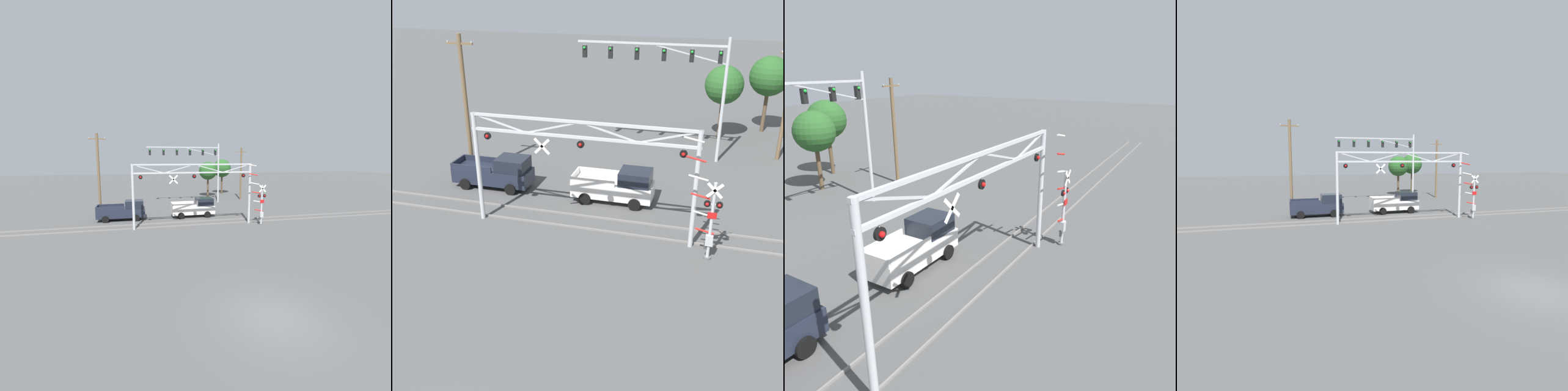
% 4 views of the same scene
% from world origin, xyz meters
% --- Properties ---
extents(ground_plane, '(200.00, 200.00, 0.00)m').
position_xyz_m(ground_plane, '(0.00, 0.00, 0.00)').
color(ground_plane, '#4C4C4C').
extents(rail_track_near, '(80.00, 0.08, 0.10)m').
position_xyz_m(rail_track_near, '(0.00, 15.80, 0.05)').
color(rail_track_near, gray).
rests_on(rail_track_near, ground_plane).
extents(rail_track_far, '(80.00, 0.08, 0.10)m').
position_xyz_m(rail_track_far, '(0.00, 17.24, 0.05)').
color(rail_track_far, gray).
rests_on(rail_track_far, ground_plane).
extents(crossing_gantry, '(11.95, 0.28, 6.21)m').
position_xyz_m(crossing_gantry, '(-0.01, 15.52, 4.26)').
color(crossing_gantry, '#B7BABF').
rests_on(crossing_gantry, ground_plane).
extents(crossing_signal_mast, '(2.07, 0.35, 6.19)m').
position_xyz_m(crossing_signal_mast, '(6.65, 14.55, 2.14)').
color(crossing_signal_mast, '#B7BABF').
rests_on(crossing_signal_mast, ground_plane).
extents(traffic_signal_span, '(10.75, 0.39, 8.85)m').
position_xyz_m(traffic_signal_span, '(3.70, 28.47, 6.33)').
color(traffic_signal_span, '#B7BABF').
rests_on(traffic_signal_span, ground_plane).
extents(pickup_truck_lead, '(4.90, 2.09, 2.14)m').
position_xyz_m(pickup_truck_lead, '(1.05, 19.76, 1.02)').
color(pickup_truck_lead, silver).
rests_on(pickup_truck_lead, ground_plane).
extents(pickup_truck_following, '(5.08, 2.09, 2.14)m').
position_xyz_m(pickup_truck_following, '(-6.93, 19.81, 1.02)').
color(pickup_truck_following, '#1E2333').
rests_on(pickup_truck_following, ground_plane).
extents(utility_pole_left, '(1.80, 0.28, 9.40)m').
position_xyz_m(utility_pole_left, '(-9.53, 21.29, 4.85)').
color(utility_pole_left, brown).
rests_on(utility_pole_left, ground_plane).
extents(utility_pole_right, '(1.80, 0.28, 8.32)m').
position_xyz_m(utility_pole_right, '(11.03, 30.15, 4.31)').
color(utility_pole_right, brown).
rests_on(utility_pole_right, ground_plane).
extents(background_tree_beyond_span, '(3.08, 3.08, 6.08)m').
position_xyz_m(background_tree_beyond_span, '(6.59, 34.00, 4.50)').
color(background_tree_beyond_span, brown).
rests_on(background_tree_beyond_span, ground_plane).
extents(background_tree_far_left_verge, '(3.32, 3.32, 6.48)m').
position_xyz_m(background_tree_far_left_verge, '(10.18, 37.15, 4.79)').
color(background_tree_far_left_verge, brown).
rests_on(background_tree_far_left_verge, ground_plane).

